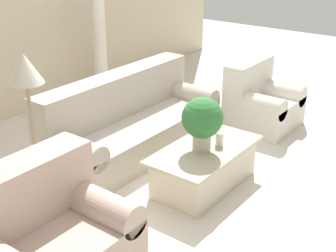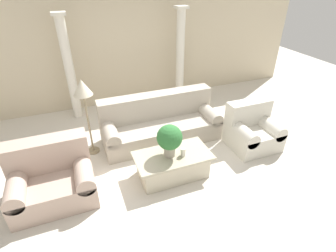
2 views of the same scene
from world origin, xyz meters
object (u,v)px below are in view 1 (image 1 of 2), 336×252
loveseat (45,236)px  floor_lamp (26,79)px  potted_plant (202,120)px  coffee_table (204,167)px  sofa_long (131,122)px  armchair (261,101)px

loveseat → floor_lamp: (0.69, 0.97, 0.89)m
potted_plant → floor_lamp: (-1.13, 1.19, 0.48)m
coffee_table → floor_lamp: bearing=134.8°
coffee_table → potted_plant: bearing=170.9°
coffee_table → floor_lamp: 1.97m
sofa_long → floor_lamp: 1.65m
sofa_long → loveseat: 2.29m
coffee_table → potted_plant: 0.55m
coffee_table → potted_plant: size_ratio=2.27×
coffee_table → potted_plant: potted_plant is taller
loveseat → coffee_table: size_ratio=0.94×
coffee_table → floor_lamp: size_ratio=0.85×
potted_plant → floor_lamp: 1.71m
armchair → sofa_long: bearing=150.6°
loveseat → armchair: size_ratio=1.32×
potted_plant → armchair: size_ratio=0.62×
coffee_table → armchair: size_ratio=1.40×
sofa_long → armchair: 1.85m
sofa_long → coffee_table: (-0.20, -1.18, -0.13)m
loveseat → sofa_long: bearing=24.7°
coffee_table → armchair: armchair is taller
sofa_long → potted_plant: size_ratio=4.22×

